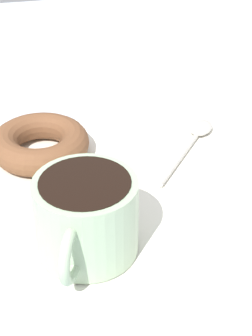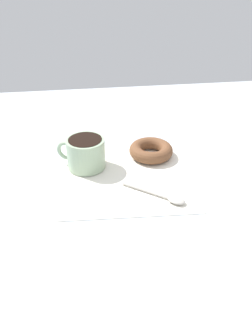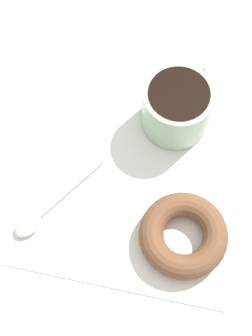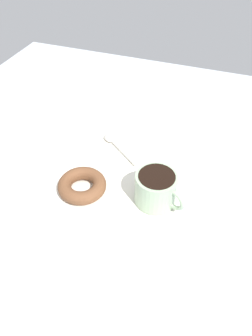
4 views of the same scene
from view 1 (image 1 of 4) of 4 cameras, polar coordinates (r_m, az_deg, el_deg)
ground_plane at (r=57.90cm, az=-0.65°, el=-2.06°), size 120.00×120.00×2.00cm
napkin at (r=56.29cm, az=0.00°, el=-1.81°), size 30.12×30.12×0.30cm
coffee_cup at (r=46.61cm, az=-4.10°, el=-4.88°), size 8.68×11.06×7.02cm
donut at (r=60.60cm, az=-8.74°, el=2.50°), size 10.54×10.54×2.97cm
spoon at (r=63.70cm, az=7.03°, el=3.21°), size 9.72×11.95×0.90cm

